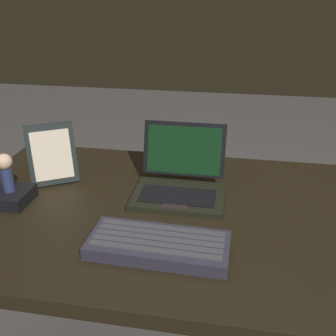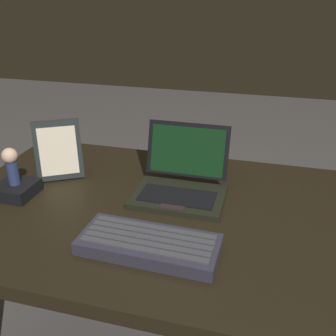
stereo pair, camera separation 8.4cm
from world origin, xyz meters
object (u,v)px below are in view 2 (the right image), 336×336
Objects in this scene: laptop_front at (181,183)px; figurine at (11,164)px; external_keyboard at (149,244)px; photo_frame at (58,151)px; figurine_stand at (16,189)px.

laptop_front is 2.34× the size of figurine.
photo_frame is (-0.37, 0.27, 0.07)m from external_keyboard.
external_keyboard is 2.95× the size of figurine.
external_keyboard is 0.46m from figurine_stand.
figurine_stand is (-0.43, 0.14, 0.00)m from external_keyboard.
external_keyboard is (-0.01, -0.26, -0.02)m from laptop_front.
photo_frame is at bearing 179.35° from laptop_front.
external_keyboard is at bearing -92.05° from laptop_front.
photo_frame is 0.16m from figurine_stand.
laptop_front is 0.46m from figurine.
figurine_stand is at bearing -117.37° from photo_frame.
figurine_stand is 0.98× the size of figurine.
external_keyboard is 1.74× the size of photo_frame.
photo_frame is 1.70× the size of figurine.
laptop_front is 2.38× the size of figurine_stand.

